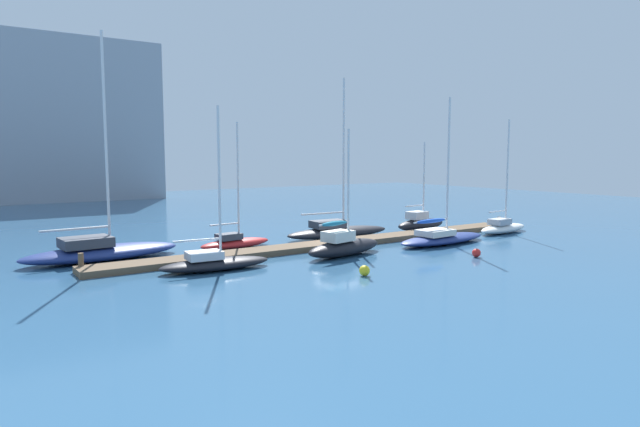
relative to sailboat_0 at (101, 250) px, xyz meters
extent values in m
plane|color=#2D567A|center=(14.11, -3.74, -0.59)|extent=(120.00, 120.00, 0.00)
cube|color=brown|center=(14.11, -3.74, -0.41)|extent=(32.25, 1.94, 0.36)
cylinder|color=brown|center=(-1.62, -2.92, -0.08)|extent=(0.28, 0.28, 1.02)
cylinder|color=brown|center=(29.83, -4.56, -0.08)|extent=(0.28, 0.28, 1.02)
ellipsoid|color=navy|center=(0.10, 0.01, -0.16)|extent=(9.02, 3.48, 0.85)
cube|color=#333842|center=(-0.78, -0.05, 0.55)|extent=(2.78, 2.19, 0.56)
cylinder|color=silver|center=(0.54, 0.04, 6.31)|extent=(0.15, 0.15, 12.09)
cylinder|color=silver|center=(-1.31, -0.09, 1.34)|extent=(3.71, 0.38, 0.12)
ellipsoid|color=black|center=(4.34, -6.24, -0.27)|extent=(6.07, 2.39, 0.64)
cube|color=silver|center=(3.75, -6.19, 0.25)|extent=(1.89, 1.45, 0.41)
cylinder|color=silver|center=(4.64, -6.27, 4.01)|extent=(0.14, 0.14, 7.93)
cylinder|color=silver|center=(3.40, -6.16, 1.07)|extent=(2.49, 0.34, 0.11)
ellipsoid|color=#B21E1E|center=(8.22, -0.63, -0.28)|extent=(5.19, 2.12, 0.61)
cube|color=#333842|center=(7.71, -0.68, 0.22)|extent=(1.63, 1.26, 0.39)
cylinder|color=silver|center=(8.47, -0.60, 3.78)|extent=(0.13, 0.13, 7.51)
cylinder|color=silver|center=(7.41, -0.72, 1.04)|extent=(2.12, 0.34, 0.10)
ellipsoid|color=black|center=(12.49, -6.74, -0.12)|extent=(6.19, 2.92, 0.94)
cube|color=silver|center=(11.90, -6.86, 0.66)|extent=(2.00, 1.57, 0.61)
cylinder|color=silver|center=(12.78, -6.68, 3.67)|extent=(0.14, 0.14, 6.63)
cylinder|color=silver|center=(11.55, -6.93, 1.44)|extent=(2.47, 0.61, 0.11)
ellipsoid|color=teal|center=(11.55, -6.93, 1.44)|extent=(2.28, 0.81, 0.28)
ellipsoid|color=black|center=(16.36, -0.84, -0.19)|extent=(8.52, 2.75, 0.80)
cube|color=#333842|center=(15.52, -0.79, 0.48)|extent=(2.61, 1.71, 0.52)
cylinder|color=silver|center=(16.78, -0.87, 5.56)|extent=(0.15, 0.15, 10.69)
cylinder|color=silver|center=(15.02, -0.76, 1.28)|extent=(3.53, 0.34, 0.12)
ellipsoid|color=navy|center=(20.69, -6.98, -0.28)|extent=(7.93, 2.87, 0.62)
cube|color=silver|center=(19.91, -7.02, 0.24)|extent=(2.44, 1.83, 0.41)
cylinder|color=silver|center=(21.08, -6.95, 4.66)|extent=(0.15, 0.15, 9.25)
cylinder|color=silver|center=(19.44, -7.05, 1.06)|extent=(3.28, 0.30, 0.12)
ellipsoid|color=blue|center=(19.44, -7.05, 1.06)|extent=(2.97, 0.53, 0.28)
ellipsoid|color=black|center=(24.21, -1.36, -0.12)|extent=(5.38, 2.24, 0.94)
cube|color=silver|center=(23.69, -1.42, 0.66)|extent=(1.69, 1.33, 0.61)
cylinder|color=silver|center=(24.47, -1.33, 3.40)|extent=(0.13, 0.13, 6.10)
cylinder|color=silver|center=(23.38, -1.45, 1.44)|extent=(2.19, 0.36, 0.11)
ellipsoid|color=white|center=(28.39, -6.08, -0.24)|extent=(5.82, 2.29, 0.69)
cube|color=#9EA3AD|center=(27.83, -6.15, 0.33)|extent=(1.82, 1.33, 0.45)
cylinder|color=silver|center=(28.67, -6.05, 4.12)|extent=(0.13, 0.13, 8.03)
cylinder|color=silver|center=(27.49, -6.19, 1.14)|extent=(2.37, 0.39, 0.11)
sphere|color=yellow|center=(9.94, -11.77, -0.32)|extent=(0.54, 0.54, 0.54)
sphere|color=red|center=(18.59, -11.60, -0.33)|extent=(0.51, 0.51, 0.51)
cube|color=#9399A3|center=(6.83, 47.25, 9.88)|extent=(22.51, 10.64, 20.93)
camera|label=1|loc=(-7.14, -32.73, 5.47)|focal=30.75mm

